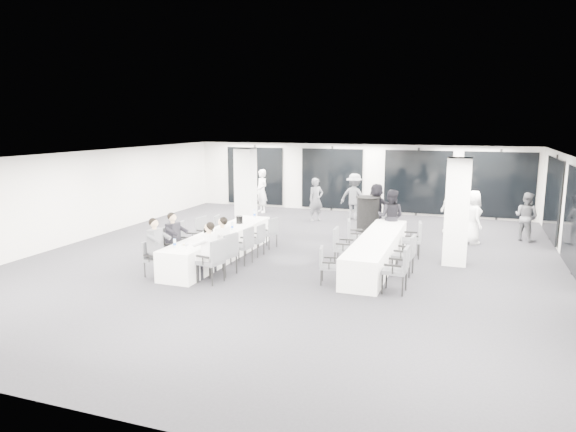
{
  "coord_description": "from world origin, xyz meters",
  "views": [
    {
      "loc": [
        4.47,
        -12.82,
        3.71
      ],
      "look_at": [
        -0.04,
        -0.2,
        1.23
      ],
      "focal_mm": 32.0,
      "sensor_mm": 36.0,
      "label": 1
    }
  ],
  "objects_px": {
    "chair_side_left_far": "(354,234)",
    "chair_main_right_second": "(227,251)",
    "chair_side_right_far": "(414,237)",
    "standing_guest_a": "(316,197)",
    "chair_side_left_near": "(326,263)",
    "chair_side_left_mid": "(341,245)",
    "chair_side_right_near": "(399,267)",
    "standing_guest_d": "(451,206)",
    "standing_guest_e": "(473,214)",
    "standing_guest_b": "(391,213)",
    "chair_main_left_mid": "(186,238)",
    "standing_guest_h": "(526,213)",
    "banquet_table_side": "(377,251)",
    "standing_guest_f": "(376,204)",
    "chair_main_right_mid": "(244,243)",
    "banquet_table_main": "(221,245)",
    "chair_main_left_near": "(153,256)",
    "standing_guest_g": "(262,188)",
    "ice_bucket_far": "(239,220)",
    "chair_main_right_near": "(213,258)",
    "ice_bucket_near": "(208,233)",
    "cocktail_table": "(368,214)",
    "chair_main_right_fourth": "(257,238)",
    "chair_main_left_fourth": "(205,232)",
    "standing_guest_c": "(354,194)",
    "chair_main_left_far": "(221,227)",
    "chair_main_left_second": "(170,245)",
    "chair_main_right_far": "(270,231)",
    "chair_side_right_mid": "(407,253)"
  },
  "relations": [
    {
      "from": "chair_main_left_near",
      "to": "chair_side_left_far",
      "type": "relative_size",
      "value": 0.88
    },
    {
      "from": "chair_main_left_near",
      "to": "standing_guest_c",
      "type": "xyz_separation_m",
      "value": [
        3.02,
        8.86,
        0.51
      ]
    },
    {
      "from": "chair_main_left_near",
      "to": "chair_side_right_near",
      "type": "bearing_deg",
      "value": 102.1
    },
    {
      "from": "standing_guest_f",
      "to": "chair_main_right_mid",
      "type": "bearing_deg",
      "value": 89.93
    },
    {
      "from": "standing_guest_a",
      "to": "standing_guest_h",
      "type": "xyz_separation_m",
      "value": [
        7.17,
        -0.96,
        -0.05
      ]
    },
    {
      "from": "ice_bucket_near",
      "to": "ice_bucket_far",
      "type": "xyz_separation_m",
      "value": [
        -0.05,
        1.99,
        -0.03
      ]
    },
    {
      "from": "standing_guest_e",
      "to": "standing_guest_f",
      "type": "height_order",
      "value": "standing_guest_e"
    },
    {
      "from": "standing_guest_a",
      "to": "standing_guest_g",
      "type": "xyz_separation_m",
      "value": [
        -2.63,
        1.0,
        0.09
      ]
    },
    {
      "from": "chair_side_left_far",
      "to": "chair_main_right_fourth",
      "type": "bearing_deg",
      "value": -79.85
    },
    {
      "from": "chair_main_left_near",
      "to": "chair_main_left_second",
      "type": "bearing_deg",
      "value": -174.01
    },
    {
      "from": "standing_guest_h",
      "to": "banquet_table_main",
      "type": "bearing_deg",
      "value": 68.16
    },
    {
      "from": "chair_main_left_near",
      "to": "chair_main_left_far",
      "type": "distance_m",
      "value": 3.63
    },
    {
      "from": "chair_main_left_mid",
      "to": "standing_guest_h",
      "type": "relative_size",
      "value": 0.59
    },
    {
      "from": "standing_guest_a",
      "to": "standing_guest_h",
      "type": "distance_m",
      "value": 7.24
    },
    {
      "from": "standing_guest_a",
      "to": "chair_side_right_mid",
      "type": "bearing_deg",
      "value": -101.57
    },
    {
      "from": "chair_side_left_far",
      "to": "chair_main_right_second",
      "type": "bearing_deg",
      "value": -53.49
    },
    {
      "from": "banquet_table_main",
      "to": "standing_guest_b",
      "type": "bearing_deg",
      "value": 38.85
    },
    {
      "from": "chair_side_left_near",
      "to": "chair_side_left_mid",
      "type": "height_order",
      "value": "chair_side_left_mid"
    },
    {
      "from": "chair_side_right_far",
      "to": "standing_guest_f",
      "type": "bearing_deg",
      "value": 17.71
    },
    {
      "from": "banquet_table_side",
      "to": "ice_bucket_far",
      "type": "bearing_deg",
      "value": 174.1
    },
    {
      "from": "chair_side_right_near",
      "to": "standing_guest_d",
      "type": "relative_size",
      "value": 0.56
    },
    {
      "from": "banquet_table_main",
      "to": "chair_side_right_near",
      "type": "height_order",
      "value": "chair_side_right_near"
    },
    {
      "from": "standing_guest_g",
      "to": "chair_side_right_far",
      "type": "bearing_deg",
      "value": 0.63
    },
    {
      "from": "cocktail_table",
      "to": "ice_bucket_far",
      "type": "height_order",
      "value": "cocktail_table"
    },
    {
      "from": "chair_side_right_far",
      "to": "standing_guest_a",
      "type": "height_order",
      "value": "standing_guest_a"
    },
    {
      "from": "cocktail_table",
      "to": "ice_bucket_far",
      "type": "relative_size",
      "value": 5.28
    },
    {
      "from": "chair_main_right_fourth",
      "to": "chair_side_left_mid",
      "type": "relative_size",
      "value": 0.88
    },
    {
      "from": "chair_main_left_far",
      "to": "ice_bucket_far",
      "type": "distance_m",
      "value": 1.0
    },
    {
      "from": "chair_main_right_far",
      "to": "chair_side_right_mid",
      "type": "xyz_separation_m",
      "value": [
        4.15,
        -1.42,
        0.05
      ]
    },
    {
      "from": "standing_guest_a",
      "to": "standing_guest_b",
      "type": "xyz_separation_m",
      "value": [
        3.22,
        -2.83,
        0.04
      ]
    },
    {
      "from": "chair_main_right_near",
      "to": "ice_bucket_near",
      "type": "relative_size",
      "value": 3.74
    },
    {
      "from": "chair_main_left_far",
      "to": "chair_main_right_near",
      "type": "relative_size",
      "value": 0.83
    },
    {
      "from": "chair_main_right_near",
      "to": "standing_guest_e",
      "type": "relative_size",
      "value": 0.56
    },
    {
      "from": "banquet_table_side",
      "to": "standing_guest_d",
      "type": "xyz_separation_m",
      "value": [
        1.64,
        4.84,
        0.55
      ]
    },
    {
      "from": "standing_guest_a",
      "to": "standing_guest_d",
      "type": "xyz_separation_m",
      "value": [
        4.89,
        -0.5,
        0.01
      ]
    },
    {
      "from": "standing_guest_d",
      "to": "standing_guest_e",
      "type": "xyz_separation_m",
      "value": [
        0.68,
        -1.43,
        0.01
      ]
    },
    {
      "from": "chair_main_right_near",
      "to": "ice_bucket_far",
      "type": "xyz_separation_m",
      "value": [
        -0.84,
        3.22,
        0.27
      ]
    },
    {
      "from": "standing_guest_g",
      "to": "ice_bucket_far",
      "type": "xyz_separation_m",
      "value": [
        1.75,
        -5.92,
        -0.14
      ]
    },
    {
      "from": "cocktail_table",
      "to": "chair_main_right_far",
      "type": "relative_size",
      "value": 1.31
    },
    {
      "from": "chair_main_left_near",
      "to": "chair_side_right_far",
      "type": "height_order",
      "value": "chair_side_right_far"
    },
    {
      "from": "chair_side_left_near",
      "to": "standing_guest_a",
      "type": "xyz_separation_m",
      "value": [
        -2.43,
        7.31,
        0.42
      ]
    },
    {
      "from": "standing_guest_e",
      "to": "standing_guest_g",
      "type": "height_order",
      "value": "standing_guest_g"
    },
    {
      "from": "standing_guest_d",
      "to": "standing_guest_e",
      "type": "distance_m",
      "value": 1.58
    },
    {
      "from": "banquet_table_main",
      "to": "chair_side_right_far",
      "type": "height_order",
      "value": "chair_side_right_far"
    },
    {
      "from": "banquet_table_main",
      "to": "banquet_table_side",
      "type": "relative_size",
      "value": 1.0
    },
    {
      "from": "banquet_table_main",
      "to": "chair_main_right_fourth",
      "type": "bearing_deg",
      "value": 36.11
    },
    {
      "from": "chair_main_left_fourth",
      "to": "standing_guest_e",
      "type": "height_order",
      "value": "standing_guest_e"
    },
    {
      "from": "cocktail_table",
      "to": "standing_guest_a",
      "type": "bearing_deg",
      "value": 151.29
    },
    {
      "from": "standing_guest_c",
      "to": "standing_guest_e",
      "type": "bearing_deg",
      "value": 158.52
    },
    {
      "from": "standing_guest_g",
      "to": "ice_bucket_far",
      "type": "relative_size",
      "value": 8.93
    }
  ]
}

